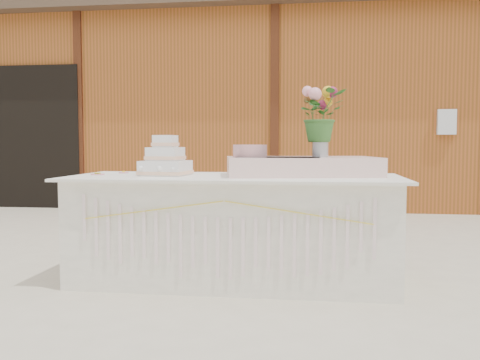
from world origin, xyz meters
name	(u,v)px	position (x,y,z in m)	size (l,w,h in m)	color
ground	(234,280)	(0.00, 0.00, 0.00)	(80.00, 80.00, 0.00)	beige
barn	(282,106)	(-0.01, 5.99, 1.68)	(12.60, 4.60, 3.30)	#A24E22
cake_table	(234,228)	(0.00, 0.00, 0.39)	(2.40, 1.00, 0.77)	white
wedding_cake	(165,162)	(-0.52, 0.01, 0.87)	(0.36, 0.36, 0.30)	white
pink_cake_stand	(250,158)	(0.11, 0.04, 0.90)	(0.31, 0.31, 0.23)	white
satin_runner	(301,166)	(0.48, 0.12, 0.84)	(1.08, 0.63, 0.14)	beige
flower_vase	(320,146)	(0.62, 0.12, 0.99)	(0.12, 0.12, 0.16)	silver
bouquet	(321,109)	(0.62, 0.12, 1.26)	(0.34, 0.30, 0.38)	#346729
loose_flowers	(112,173)	(-0.98, 0.14, 0.78)	(0.16, 0.38, 0.02)	pink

